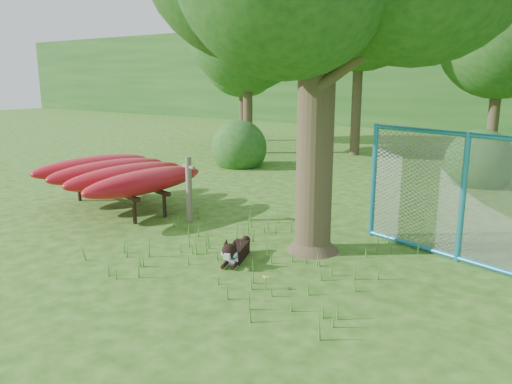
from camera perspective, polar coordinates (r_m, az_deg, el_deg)
The scene contains 11 objects.
ground at distance 7.68m, azimuth -6.52°, elevation -8.74°, with size 80.00×80.00×0.00m, color #255410.
wooden_post at distance 10.01m, azimuth -7.67°, elevation 0.53°, with size 0.36×0.14×1.31m.
kayak_rack at distance 11.29m, azimuth -15.53°, elevation 2.06°, with size 3.26×3.49×1.03m.
husky_dog at distance 7.87m, azimuth -2.41°, elevation -6.86°, with size 0.53×0.99×0.45m.
fence_section at distance 8.27m, azimuth 22.55°, elevation -0.66°, with size 3.39×1.03×3.40m.
wildflower_clump at distance 6.88m, azimuth 1.11°, elevation -9.81°, with size 0.09×0.10×0.21m.
bg_tree_a at distance 19.08m, azimuth -0.98°, elevation 17.93°, with size 4.40×4.40×6.70m.
bg_tree_c at distance 18.60m, azimuth 26.30°, elevation 15.61°, with size 4.00×4.00×6.12m.
bg_tree_f at distance 22.92m, azimuth -1.53°, elevation 15.20°, with size 3.60×3.60×5.55m.
shrub_left at distance 16.35m, azimuth -1.93°, elevation 2.98°, with size 1.80×1.80×1.80m, color #1E5019.
shrub_mid at distance 14.81m, azimuth 23.95°, elevation 0.81°, with size 1.80×1.80×1.80m, color #1E5019.
Camera 1 is at (4.83, -5.26, 2.83)m, focal length 35.00 mm.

